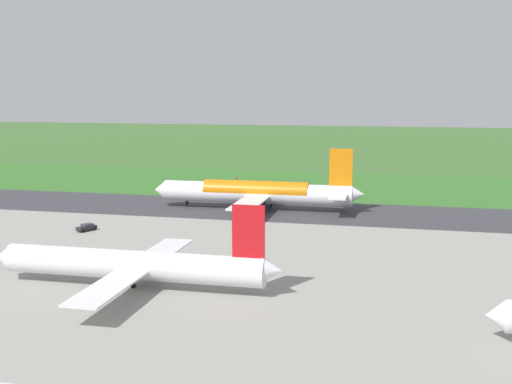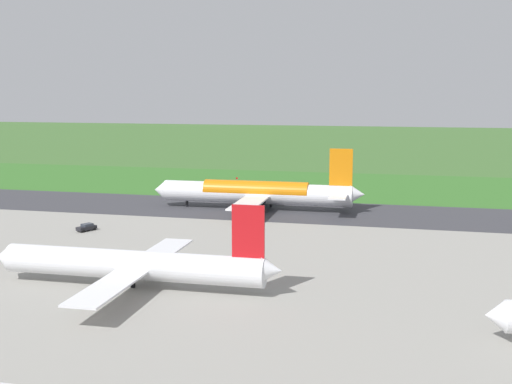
{
  "view_description": "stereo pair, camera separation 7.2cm",
  "coord_description": "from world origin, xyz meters",
  "px_view_note": "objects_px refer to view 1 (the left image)",
  "views": [
    {
      "loc": [
        -44.67,
        154.76,
        29.5
      ],
      "look_at": [
        -7.89,
        0.0,
        4.5
      ],
      "focal_mm": 45.07,
      "sensor_mm": 36.0,
      "label": 1
    },
    {
      "loc": [
        -44.74,
        154.74,
        29.5
      ],
      "look_at": [
        -7.89,
        0.0,
        4.5
      ],
      "focal_mm": 45.07,
      "sensor_mm": 36.0,
      "label": 2
    }
  ],
  "objects_px": {
    "traffic_cone_orange": "(219,184)",
    "airliner_parked_mid": "(134,264)",
    "no_stopping_sign": "(237,180)",
    "airliner_main": "(257,193)",
    "service_car_followme": "(87,227)"
  },
  "relations": [
    {
      "from": "traffic_cone_orange",
      "to": "airliner_parked_mid",
      "type": "bearing_deg",
      "value": 99.78
    },
    {
      "from": "airliner_parked_mid",
      "to": "no_stopping_sign",
      "type": "distance_m",
      "value": 109.6
    },
    {
      "from": "airliner_main",
      "to": "airliner_parked_mid",
      "type": "height_order",
      "value": "airliner_main"
    },
    {
      "from": "service_car_followme",
      "to": "traffic_cone_orange",
      "type": "height_order",
      "value": "service_car_followme"
    },
    {
      "from": "airliner_main",
      "to": "airliner_parked_mid",
      "type": "relative_size",
      "value": 1.17
    },
    {
      "from": "service_car_followme",
      "to": "airliner_parked_mid",
      "type": "bearing_deg",
      "value": 127.27
    },
    {
      "from": "service_car_followme",
      "to": "airliner_main",
      "type": "bearing_deg",
      "value": -132.15
    },
    {
      "from": "airliner_parked_mid",
      "to": "traffic_cone_orange",
      "type": "distance_m",
      "value": 108.0
    },
    {
      "from": "service_car_followme",
      "to": "traffic_cone_orange",
      "type": "xyz_separation_m",
      "value": [
        -8.17,
        -71.54,
        -0.57
      ]
    },
    {
      "from": "airliner_main",
      "to": "no_stopping_sign",
      "type": "bearing_deg",
      "value": -68.21
    },
    {
      "from": "airliner_parked_mid",
      "to": "airliner_main",
      "type": "bearing_deg",
      "value": -92.71
    },
    {
      "from": "no_stopping_sign",
      "to": "airliner_main",
      "type": "bearing_deg",
      "value": 111.79
    },
    {
      "from": "airliner_main",
      "to": "service_car_followme",
      "type": "bearing_deg",
      "value": 47.85
    },
    {
      "from": "airliner_parked_mid",
      "to": "service_car_followme",
      "type": "relative_size",
      "value": 10.09
    },
    {
      "from": "airliner_main",
      "to": "no_stopping_sign",
      "type": "xyz_separation_m",
      "value": [
        16.44,
        -41.12,
        -2.95
      ]
    }
  ]
}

